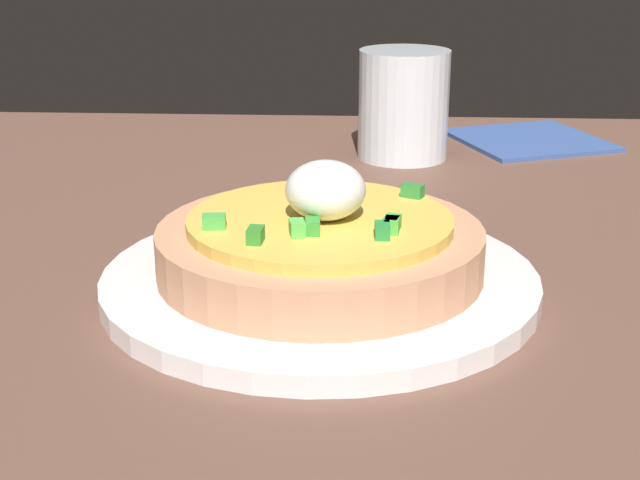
# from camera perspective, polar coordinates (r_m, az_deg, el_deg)

# --- Properties ---
(dining_table) EXTENTS (1.12, 0.76, 0.03)m
(dining_table) POSITION_cam_1_polar(r_m,az_deg,el_deg) (0.65, 4.10, -0.74)
(dining_table) COLOR brown
(dining_table) RESTS_ON ground
(plate) EXTENTS (0.26, 0.26, 0.01)m
(plate) POSITION_cam_1_polar(r_m,az_deg,el_deg) (0.54, 0.00, -2.60)
(plate) COLOR white
(plate) RESTS_ON dining_table
(pizza) EXTENTS (0.19, 0.19, 0.07)m
(pizza) POSITION_cam_1_polar(r_m,az_deg,el_deg) (0.53, 0.02, -0.18)
(pizza) COLOR tan
(pizza) RESTS_ON plate
(cup_near) EXTENTS (0.08, 0.08, 0.10)m
(cup_near) POSITION_cam_1_polar(r_m,az_deg,el_deg) (0.83, 5.21, 8.12)
(cup_near) COLOR silver
(cup_near) RESTS_ON dining_table
(napkin) EXTENTS (0.17, 0.17, 0.00)m
(napkin) POSITION_cam_1_polar(r_m,az_deg,el_deg) (0.92, 12.88, 6.09)
(napkin) COLOR #36518F
(napkin) RESTS_ON dining_table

